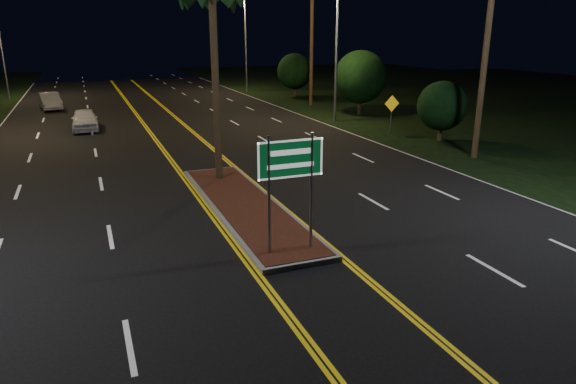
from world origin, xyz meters
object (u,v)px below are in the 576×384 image
streetlight_left_far (4,34)px  streetlight_right_mid (332,35)px  shrub_near (442,106)px  car_near (84,118)px  median_island (245,206)px  shrub_mid (360,77)px  highway_sign (290,170)px  warning_sign (392,109)px  car_far (50,100)px  shrub_far (295,71)px  streetlight_right_far (242,34)px

streetlight_left_far → streetlight_right_mid: (21.23, -22.00, 0.00)m
streetlight_left_far → shrub_near: 38.67m
streetlight_right_mid → car_near: (-15.45, 2.89, -4.91)m
median_island → shrub_mid: shrub_mid is taller
highway_sign → warning_sign: bearing=49.2°
streetlight_right_mid → shrub_mid: streetlight_right_mid is taller
car_far → warning_sign: (19.30, -18.57, 0.71)m
highway_sign → streetlight_left_far: bearing=104.4°
streetlight_left_far → shrub_far: (24.41, -8.00, -3.32)m
median_island → shrub_far: 32.19m
streetlight_right_far → car_near: streetlight_right_far is taller
streetlight_left_far → shrub_far: streetlight_left_far is taller
shrub_near → warning_sign: shrub_near is taller
car_far → streetlight_right_far: bearing=11.1°
streetlight_left_far → shrub_near: bearing=-51.2°
streetlight_left_far → car_far: streetlight_left_far is taller
shrub_near → car_near: 21.36m
shrub_mid → warning_sign: size_ratio=2.03×
median_island → streetlight_right_mid: size_ratio=1.14×
shrub_near → car_far: shrub_near is taller
car_near → streetlight_left_far: bearing=107.2°
streetlight_right_far → shrub_near: bearing=-84.1°
shrub_mid → warning_sign: shrub_mid is taller
highway_sign → car_far: bearing=102.5°
median_island → car_far: (-7.21, 28.36, 0.67)m
car_near → warning_sign: bearing=-25.2°
highway_sign → shrub_far: size_ratio=0.81×
streetlight_left_far → streetlight_right_far: (21.23, -2.00, 0.00)m
streetlight_left_far → streetlight_right_mid: bearing=-46.0°
car_far → warning_sign: 26.79m
median_island → car_far: 29.27m
streetlight_right_mid → streetlight_left_far: bearing=134.0°
shrub_mid → streetlight_left_far: bearing=140.9°
highway_sign → shrub_near: bearing=39.7°
shrub_mid → car_far: 24.14m
median_island → warning_sign: size_ratio=4.50×
shrub_near → car_far: 29.78m
shrub_near → warning_sign: bearing=116.8°
median_island → streetlight_right_mid: bearing=54.7°
median_island → streetlight_right_far: 37.00m
warning_sign → shrub_near: bearing=-63.1°
highway_sign → shrub_near: 17.55m
highway_sign → car_near: highway_sign is taller
shrub_near → shrub_far: (0.30, 22.00, 0.39)m
car_near → car_far: 10.73m
streetlight_right_mid → shrub_far: bearing=77.2°
car_far → highway_sign: bearing=-86.8°
shrub_mid → car_near: bearing=177.3°
highway_sign → streetlight_right_far: (10.61, 39.20, 3.25)m
car_far → car_near: bearing=-86.5°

